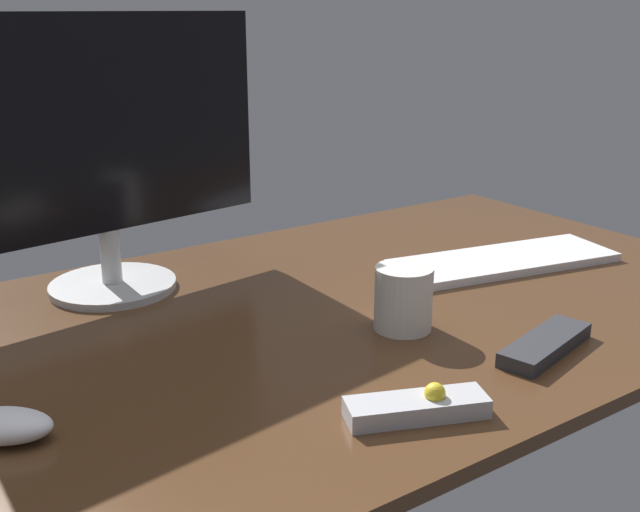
% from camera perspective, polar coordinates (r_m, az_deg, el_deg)
% --- Properties ---
extents(desk, '(1.40, 0.84, 0.02)m').
position_cam_1_polar(desk, '(1.19, 2.08, -4.18)').
color(desk, '#4C301C').
rests_on(desk, ground).
extents(monitor, '(0.55, 0.21, 0.44)m').
position_cam_1_polar(monitor, '(1.24, -16.18, 8.29)').
color(monitor, beige).
rests_on(monitor, desk).
extents(keyboard, '(0.43, 0.22, 0.01)m').
position_cam_1_polar(keyboard, '(1.41, 13.51, -0.28)').
color(keyboard, white).
rests_on(keyboard, desk).
extents(computer_mouse, '(0.12, 0.11, 0.03)m').
position_cam_1_polar(computer_mouse, '(0.90, -22.71, -11.67)').
color(computer_mouse, silver).
rests_on(computer_mouse, desk).
extents(media_remote, '(0.17, 0.11, 0.04)m').
position_cam_1_polar(media_remote, '(0.88, 7.36, -11.13)').
color(media_remote, '#B7B7BC').
rests_on(media_remote, desk).
extents(tv_remote, '(0.18, 0.09, 0.02)m').
position_cam_1_polar(tv_remote, '(1.07, 16.56, -6.39)').
color(tv_remote, '#2D2D33').
rests_on(tv_remote, desk).
extents(coffee_mug, '(0.08, 0.08, 0.09)m').
position_cam_1_polar(coffee_mug, '(1.09, 6.27, -3.17)').
color(coffee_mug, silver).
rests_on(coffee_mug, desk).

